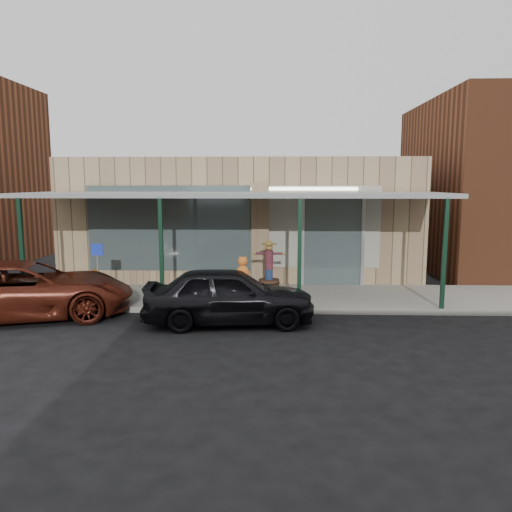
{
  "coord_description": "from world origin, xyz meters",
  "views": [
    {
      "loc": [
        1.13,
        -10.63,
        3.37
      ],
      "look_at": [
        0.66,
        2.6,
        1.44
      ],
      "focal_mm": 35.0,
      "sensor_mm": 36.0,
      "label": 1
    }
  ],
  "objects_px": {
    "handicap_sign": "(98,264)",
    "parked_sedan": "(229,295)",
    "barrel_scarecrow": "(269,275)",
    "barrel_pumpkin": "(96,283)",
    "car_maroon": "(26,290)"
  },
  "relations": [
    {
      "from": "car_maroon",
      "to": "parked_sedan",
      "type": "bearing_deg",
      "value": -111.58
    },
    {
      "from": "parked_sedan",
      "to": "handicap_sign",
      "type": "bearing_deg",
      "value": 59.61
    },
    {
      "from": "car_maroon",
      "to": "barrel_scarecrow",
      "type": "bearing_deg",
      "value": -85.87
    },
    {
      "from": "parked_sedan",
      "to": "car_maroon",
      "type": "xyz_separation_m",
      "value": [
        -5.14,
        0.33,
        0.02
      ]
    },
    {
      "from": "barrel_pumpkin",
      "to": "parked_sedan",
      "type": "distance_m",
      "value": 5.1
    },
    {
      "from": "parked_sedan",
      "to": "car_maroon",
      "type": "distance_m",
      "value": 5.15
    },
    {
      "from": "barrel_pumpkin",
      "to": "barrel_scarecrow",
      "type": "bearing_deg",
      "value": 0.06
    },
    {
      "from": "handicap_sign",
      "to": "parked_sedan",
      "type": "xyz_separation_m",
      "value": [
        3.83,
        -1.79,
        -0.46
      ]
    },
    {
      "from": "barrel_scarecrow",
      "to": "parked_sedan",
      "type": "height_order",
      "value": "barrel_scarecrow"
    },
    {
      "from": "barrel_scarecrow",
      "to": "barrel_pumpkin",
      "type": "relative_size",
      "value": 2.2
    },
    {
      "from": "barrel_pumpkin",
      "to": "car_maroon",
      "type": "relative_size",
      "value": 0.14
    },
    {
      "from": "parked_sedan",
      "to": "car_maroon",
      "type": "relative_size",
      "value": 0.82
    },
    {
      "from": "handicap_sign",
      "to": "car_maroon",
      "type": "bearing_deg",
      "value": -128.48
    },
    {
      "from": "barrel_scarecrow",
      "to": "car_maroon",
      "type": "height_order",
      "value": "barrel_scarecrow"
    },
    {
      "from": "barrel_scarecrow",
      "to": "barrel_pumpkin",
      "type": "height_order",
      "value": "barrel_scarecrow"
    }
  ]
}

